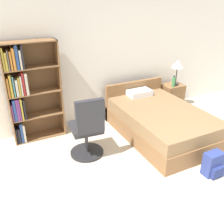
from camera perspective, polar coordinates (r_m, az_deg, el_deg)
ground_plane at (r=3.57m, az=23.54°, el=-21.80°), size 14.00×14.00×0.00m
wall_back at (r=5.21m, az=-1.33°, el=12.09°), size 9.00×0.06×2.60m
bookshelf at (r=4.65m, az=-19.04°, el=4.51°), size 0.94×0.32×1.81m
bed at (r=4.89m, az=10.73°, el=-2.05°), size 1.36×2.10×0.80m
office_chair at (r=4.06m, az=-5.64°, el=-4.23°), size 0.57×0.62×1.11m
nightstand at (r=6.04m, az=13.47°, el=3.37°), size 0.46×0.41×0.61m
table_lamp at (r=5.85m, az=14.77°, el=10.45°), size 0.27×0.27×0.57m
water_bottle at (r=5.79m, az=13.91°, el=6.80°), size 0.07×0.07×0.25m
backpack_blue at (r=4.12m, az=22.13°, el=-11.06°), size 0.28×0.23×0.38m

